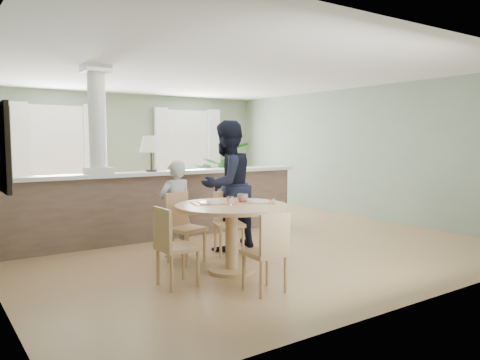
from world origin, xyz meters
TOP-DOWN VIEW (x-y plane):
  - ground at (0.00, 0.00)m, footprint 8.00×8.00m
  - room_shell at (-0.03, 0.63)m, footprint 7.02×8.02m
  - pony_wall at (-0.99, 0.20)m, footprint 5.32×0.38m
  - sofa at (-1.13, 1.77)m, footprint 3.31×2.04m
  - houseplant at (1.68, 2.39)m, footprint 1.85×1.83m
  - dining_table at (-0.99, -2.03)m, footprint 1.38×1.38m
  - chair_far_boy at (-1.26, -1.25)m, footprint 0.51×0.51m
  - chair_far_man at (-0.52, -1.21)m, footprint 0.50×0.50m
  - chair_near at (-1.13, -2.94)m, footprint 0.40×0.40m
  - chair_side at (-1.86, -2.15)m, footprint 0.41×0.41m
  - child_person at (-1.22, -0.98)m, footprint 0.51×0.35m
  - man_person at (-0.41, -1.02)m, footprint 1.07×0.92m

SIDE VIEW (x-z plane):
  - ground at x=0.00m, z-range 0.00..0.00m
  - sofa at x=-1.13m, z-range 0.00..0.90m
  - chair_near at x=-1.13m, z-range 0.04..0.91m
  - chair_far_man at x=-0.52m, z-range 0.05..0.92m
  - chair_side at x=-1.86m, z-range 0.05..0.93m
  - chair_far_boy at x=-1.26m, z-range 0.05..0.96m
  - dining_table at x=-0.99m, z-range 0.19..1.13m
  - child_person at x=-1.22m, z-range 0.00..1.34m
  - pony_wall at x=-0.99m, z-range -0.64..2.06m
  - houseplant at x=1.68m, z-range 0.00..1.55m
  - man_person at x=-0.41m, z-range 0.00..1.90m
  - room_shell at x=-0.03m, z-range 0.46..3.17m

